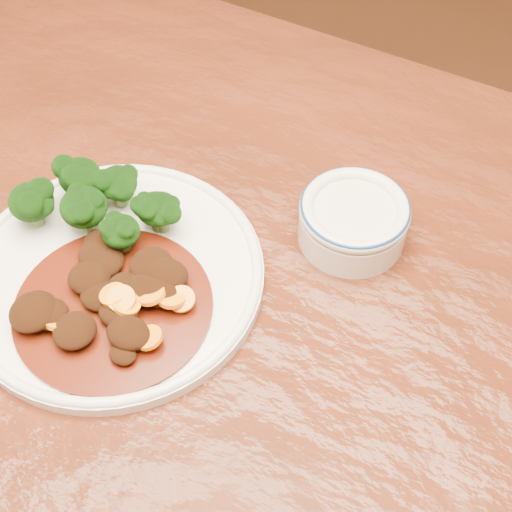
% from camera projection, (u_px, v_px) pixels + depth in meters
% --- Properties ---
extents(dining_table, '(1.50, 0.91, 0.75)m').
position_uv_depth(dining_table, '(239.00, 349.00, 0.76)').
color(dining_table, '#541F0E').
rests_on(dining_table, ground).
extents(dinner_plate, '(0.30, 0.30, 0.02)m').
position_uv_depth(dinner_plate, '(114.00, 274.00, 0.71)').
color(dinner_plate, white).
rests_on(dinner_plate, dining_table).
extents(broccoli_florets, '(0.16, 0.11, 0.05)m').
position_uv_depth(broccoli_florets, '(98.00, 201.00, 0.73)').
color(broccoli_florets, '#618A47').
rests_on(broccoli_florets, dinner_plate).
extents(mince_stew, '(0.19, 0.19, 0.03)m').
position_uv_depth(mince_stew, '(111.00, 294.00, 0.68)').
color(mince_stew, '#4F1608').
rests_on(mince_stew, dinner_plate).
extents(dip_bowl, '(0.11, 0.11, 0.05)m').
position_uv_depth(dip_bowl, '(353.00, 219.00, 0.73)').
color(dip_bowl, beige).
rests_on(dip_bowl, dining_table).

